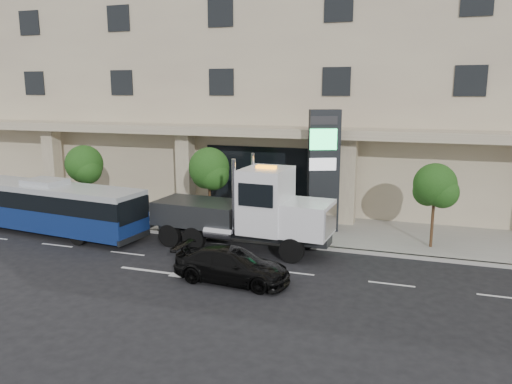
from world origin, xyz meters
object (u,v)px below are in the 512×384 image
Objects in this scene: city_bus at (47,206)px; signage_pylon at (324,171)px; tow_truck at (249,212)px; black_sedan at (232,265)px.

signage_pylon reaches higher than city_bus.
city_bus is at bearing -172.66° from tow_truck.
tow_truck reaches higher than black_sedan.
city_bus is 1.83× the size of signage_pylon.
signage_pylon reaches higher than tow_truck.
tow_truck is 2.10× the size of black_sedan.
tow_truck is at bearing -150.29° from signage_pylon.
city_bus is 14.79m from signage_pylon.
signage_pylon reaches higher than black_sedan.
tow_truck is at bearing 9.99° from city_bus.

